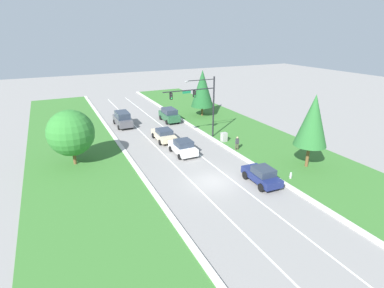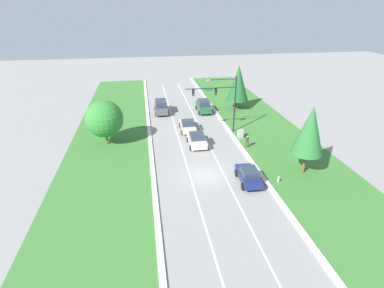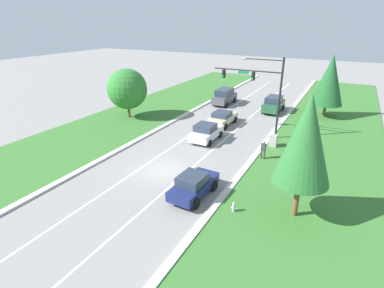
# 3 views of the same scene
# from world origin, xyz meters

# --- Properties ---
(ground_plane) EXTENTS (160.00, 160.00, 0.00)m
(ground_plane) POSITION_xyz_m (0.00, 0.00, 0.00)
(ground_plane) COLOR gray
(curb_strip_right) EXTENTS (0.50, 90.00, 0.15)m
(curb_strip_right) POSITION_xyz_m (5.65, 0.00, 0.07)
(curb_strip_right) COLOR beige
(curb_strip_right) RESTS_ON ground_plane
(curb_strip_left) EXTENTS (0.50, 90.00, 0.15)m
(curb_strip_left) POSITION_xyz_m (-5.65, 0.00, 0.07)
(curb_strip_left) COLOR beige
(curb_strip_left) RESTS_ON ground_plane
(grass_verge_right) EXTENTS (10.00, 90.00, 0.08)m
(grass_verge_right) POSITION_xyz_m (10.90, 0.00, 0.04)
(grass_verge_right) COLOR #38702D
(grass_verge_right) RESTS_ON ground_plane
(grass_verge_left) EXTENTS (10.00, 90.00, 0.08)m
(grass_verge_left) POSITION_xyz_m (-10.90, 0.00, 0.04)
(grass_verge_left) COLOR #38702D
(grass_verge_left) RESTS_ON ground_plane
(lane_stripe_inner_left) EXTENTS (0.14, 81.00, 0.01)m
(lane_stripe_inner_left) POSITION_xyz_m (-1.80, 0.00, 0.00)
(lane_stripe_inner_left) COLOR white
(lane_stripe_inner_left) RESTS_ON ground_plane
(lane_stripe_inner_right) EXTENTS (0.14, 81.00, 0.01)m
(lane_stripe_inner_right) POSITION_xyz_m (1.80, 0.00, 0.00)
(lane_stripe_inner_right) COLOR white
(lane_stripe_inner_right) RESTS_ON ground_plane
(traffic_signal_mast) EXTENTS (6.89, 0.41, 7.87)m
(traffic_signal_mast) POSITION_xyz_m (4.22, 10.96, 5.21)
(traffic_signal_mast) COLOR black
(traffic_signal_mast) RESTS_ON ground_plane
(forest_suv) EXTENTS (2.16, 4.58, 2.03)m
(forest_suv) POSITION_xyz_m (3.67, 20.18, 1.04)
(forest_suv) COLOR #235633
(forest_suv) RESTS_ON ground_plane
(white_sedan) EXTENTS (2.16, 4.17, 1.71)m
(white_sedan) POSITION_xyz_m (0.23, 7.32, 0.85)
(white_sedan) COLOR white
(white_sedan) RESTS_ON ground_plane
(graphite_suv) EXTENTS (2.15, 4.96, 2.14)m
(graphite_suv) POSITION_xyz_m (-3.37, 20.88, 1.08)
(graphite_suv) COLOR #4C4C51
(graphite_suv) RESTS_ON ground_plane
(navy_sedan) EXTENTS (2.12, 4.23, 1.65)m
(navy_sedan) POSITION_xyz_m (3.83, -2.20, 0.84)
(navy_sedan) COLOR navy
(navy_sedan) RESTS_ON ground_plane
(champagne_sedan) EXTENTS (2.20, 4.56, 1.55)m
(champagne_sedan) POSITION_xyz_m (-0.15, 12.45, 0.80)
(champagne_sedan) COLOR beige
(champagne_sedan) RESTS_ON ground_plane
(utility_cabinet) EXTENTS (0.70, 0.60, 1.21)m
(utility_cabinet) POSITION_xyz_m (6.47, 8.69, 0.61)
(utility_cabinet) COLOR #9E9E99
(utility_cabinet) RESTS_ON ground_plane
(pedestrian) EXTENTS (0.40, 0.26, 1.69)m
(pedestrian) POSITION_xyz_m (6.36, 5.61, 0.94)
(pedestrian) COLOR #42382D
(pedestrian) RESTS_ON ground_plane
(fire_hydrant) EXTENTS (0.34, 0.20, 0.70)m
(fire_hydrant) POSITION_xyz_m (6.87, -2.69, 0.34)
(fire_hydrant) COLOR #B7B7BC
(fire_hydrant) RESTS_ON ground_plane
(conifer_near_right_tree) EXTENTS (3.62, 3.62, 7.42)m
(conifer_near_right_tree) POSITION_xyz_m (9.67, 20.79, 4.51)
(conifer_near_right_tree) COLOR brown
(conifer_near_right_tree) RESTS_ON ground_plane
(oak_near_left_tree) EXTENTS (4.69, 4.69, 5.84)m
(oak_near_left_tree) POSITION_xyz_m (-11.11, 9.59, 3.49)
(oak_near_left_tree) COLOR brown
(oak_near_left_tree) RESTS_ON ground_plane
(conifer_far_right_tree) EXTENTS (3.21, 3.21, 7.55)m
(conifer_far_right_tree) POSITION_xyz_m (10.26, -1.32, 4.96)
(conifer_far_right_tree) COLOR brown
(conifer_far_right_tree) RESTS_ON ground_plane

